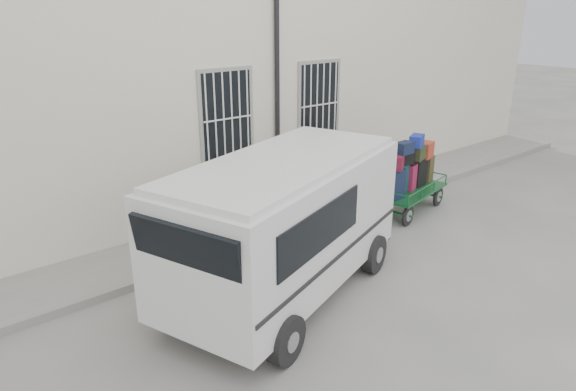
# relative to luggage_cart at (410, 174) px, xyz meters

# --- Properties ---
(ground) EXTENTS (80.00, 80.00, 0.00)m
(ground) POSITION_rel_luggage_cart_xyz_m (-3.13, -0.69, -0.94)
(ground) COLOR slate
(ground) RESTS_ON ground
(building) EXTENTS (24.00, 5.15, 6.00)m
(building) POSITION_rel_luggage_cart_xyz_m (-3.13, 4.81, 2.06)
(building) COLOR beige
(building) RESTS_ON ground
(sidewalk) EXTENTS (24.00, 1.70, 0.15)m
(sidewalk) POSITION_rel_luggage_cart_xyz_m (-3.13, 1.51, -0.87)
(sidewalk) COLOR gray
(sidewalk) RESTS_ON ground
(luggage_cart) EXTENTS (2.51, 1.34, 1.86)m
(luggage_cart) POSITION_rel_luggage_cart_xyz_m (0.00, 0.00, 0.00)
(luggage_cart) COLOR black
(luggage_cart) RESTS_ON ground
(van) EXTENTS (5.10, 3.39, 2.39)m
(van) POSITION_rel_luggage_cart_xyz_m (-4.65, -1.04, 0.43)
(van) COLOR silver
(van) RESTS_ON ground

